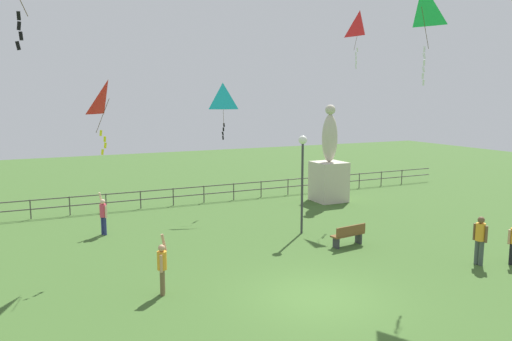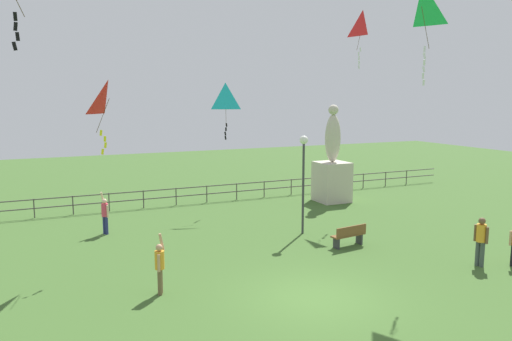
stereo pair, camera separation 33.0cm
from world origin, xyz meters
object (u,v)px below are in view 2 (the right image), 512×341
object	(u,v)px
statue_monument	(332,171)
lamppost	(304,162)
park_bench	(349,235)
kite_0	(422,10)
kite_3	(226,99)
person_2	(481,238)
person_1	(160,265)
kite_5	(362,25)
kite_1	(109,101)
person_0	(105,213)

from	to	relation	value
statue_monument	lamppost	world-z (taller)	statue_monument
park_bench	lamppost	bearing A→B (deg)	106.96
lamppost	kite_0	size ratio (longest dim) A/B	1.34
lamppost	park_bench	world-z (taller)	lamppost
lamppost	kite_3	distance (m)	6.93
person_2	kite_0	distance (m)	7.99
park_bench	kite_3	distance (m)	10.34
statue_monument	park_bench	size ratio (longest dim) A/B	3.52
person_1	person_2	world-z (taller)	person_1
lamppost	kite_5	bearing A→B (deg)	32.51
park_bench	kite_5	bearing A→B (deg)	51.81
lamppost	kite_1	distance (m)	8.33
kite_5	kite_3	bearing A→B (deg)	154.90
statue_monument	kite_0	xyz separation A→B (m)	(-3.42, -10.26, 6.88)
lamppost	kite_5	size ratio (longest dim) A/B	1.44
statue_monument	person_2	size ratio (longest dim) A/B	3.14
person_2	statue_monument	bearing A→B (deg)	83.60
kite_1	kite_5	distance (m)	14.16
person_0	kite_0	bearing A→B (deg)	-42.97
kite_1	person_1	bearing A→B (deg)	-78.50
person_0	kite_3	size ratio (longest dim) A/B	0.64
person_1	kite_0	xyz separation A→B (m)	(8.54, -1.08, 7.71)
park_bench	person_2	size ratio (longest dim) A/B	0.89
person_0	kite_1	world-z (taller)	kite_1
person_1	kite_3	distance (m)	12.92
kite_5	lamppost	bearing A→B (deg)	-147.49
kite_0	lamppost	bearing A→B (deg)	105.14
person_0	kite_0	distance (m)	14.67
person_1	kite_1	bearing A→B (deg)	101.50
kite_1	person_2	bearing A→B (deg)	-26.97
person_1	person_2	size ratio (longest dim) A/B	1.04
person_0	kite_3	distance (m)	8.72
park_bench	kite_0	world-z (taller)	kite_0
statue_monument	kite_5	size ratio (longest dim) A/B	1.85
person_0	kite_3	xyz separation A→B (m)	(6.66, 2.92, 4.82)
kite_3	kite_5	bearing A→B (deg)	-25.10
kite_1	kite_3	bearing A→B (deg)	44.37
person_2	kite_0	world-z (taller)	kite_0
park_bench	kite_3	world-z (taller)	kite_3
kite_1	kite_5	bearing A→B (deg)	15.68
person_0	person_2	xyz separation A→B (m)	(11.29, -9.57, 0.08)
lamppost	park_bench	xyz separation A→B (m)	(0.73, -2.40, -2.63)
park_bench	kite_0	xyz separation A→B (m)	(0.65, -2.71, 8.15)
park_bench	kite_3	xyz separation A→B (m)	(-1.83, 8.71, 5.26)
lamppost	kite_3	xyz separation A→B (m)	(-1.10, 6.32, 2.63)
person_1	person_0	bearing A→B (deg)	94.60
statue_monument	person_0	bearing A→B (deg)	-172.06
person_0	kite_1	distance (m)	6.08
person_1	kite_0	bearing A→B (deg)	-7.24
person_2	kite_1	size ratio (longest dim) A/B	0.68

